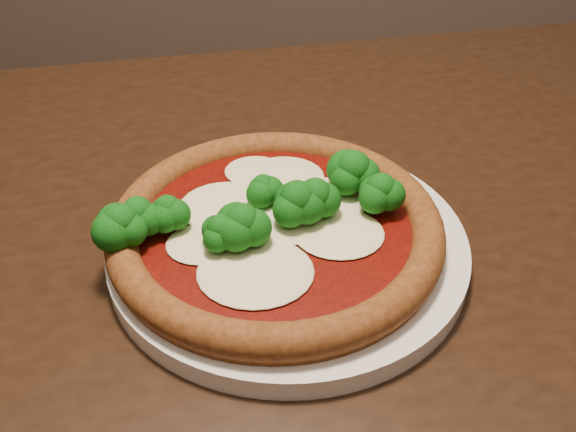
{
  "coord_description": "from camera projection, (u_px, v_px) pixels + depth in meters",
  "views": [
    {
      "loc": [
        -0.17,
        -0.22,
        1.11
      ],
      "look_at": [
        -0.18,
        0.19,
        0.79
      ],
      "focal_mm": 40.0,
      "sensor_mm": 36.0,
      "label": 1
    }
  ],
  "objects": [
    {
      "name": "dining_table",
      "position": [
        243.0,
        319.0,
        0.62
      ],
      "size": [
        1.39,
        1.05,
        0.75
      ],
      "rotation": [
        0.0,
        0.0,
        0.22
      ],
      "color": "black",
      "rests_on": "floor"
    },
    {
      "name": "pizza",
      "position": [
        273.0,
        223.0,
        0.52
      ],
      "size": [
        0.28,
        0.28,
        0.06
      ],
      "rotation": [
        0.0,
        0.0,
        0.23
      ],
      "color": "brown",
      "rests_on": "plate"
    },
    {
      "name": "plate",
      "position": [
        288.0,
        245.0,
        0.54
      ],
      "size": [
        0.3,
        0.3,
        0.02
      ],
      "primitive_type": "cylinder",
      "color": "silver",
      "rests_on": "dining_table"
    }
  ]
}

